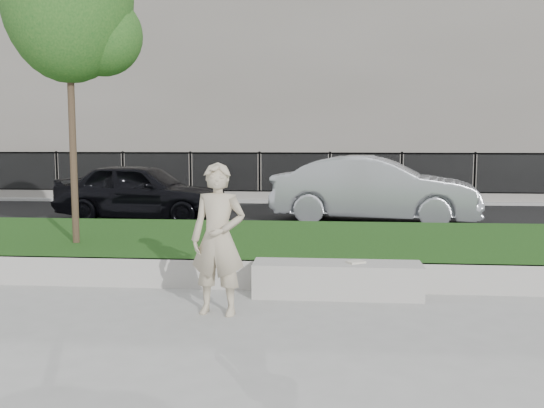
# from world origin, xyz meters

# --- Properties ---
(ground) EXTENTS (90.00, 90.00, 0.00)m
(ground) POSITION_xyz_m (0.00, 0.00, 0.00)
(ground) COLOR gray
(ground) RESTS_ON ground
(grass_bank) EXTENTS (34.00, 4.00, 0.40)m
(grass_bank) POSITION_xyz_m (0.00, 3.00, 0.20)
(grass_bank) COLOR black
(grass_bank) RESTS_ON ground
(grass_kerb) EXTENTS (34.00, 0.08, 0.40)m
(grass_kerb) POSITION_xyz_m (0.00, 1.04, 0.20)
(grass_kerb) COLOR #9F9C95
(grass_kerb) RESTS_ON ground
(street) EXTENTS (34.00, 7.00, 0.04)m
(street) POSITION_xyz_m (0.00, 8.50, 0.02)
(street) COLOR black
(street) RESTS_ON ground
(far_pavement) EXTENTS (34.00, 3.00, 0.12)m
(far_pavement) POSITION_xyz_m (0.00, 13.00, 0.06)
(far_pavement) COLOR gray
(far_pavement) RESTS_ON ground
(iron_fence) EXTENTS (32.00, 0.30, 1.50)m
(iron_fence) POSITION_xyz_m (0.00, 12.00, 0.54)
(iron_fence) COLOR slate
(iron_fence) RESTS_ON far_pavement
(building_facade) EXTENTS (34.00, 10.00, 10.00)m
(building_facade) POSITION_xyz_m (0.00, 20.00, 5.00)
(building_facade) COLOR slate
(building_facade) RESTS_ON ground
(stone_bench) EXTENTS (2.16, 0.54, 0.44)m
(stone_bench) POSITION_xyz_m (1.63, 0.80, 0.22)
(stone_bench) COLOR #9F9C95
(stone_bench) RESTS_ON ground
(man) EXTENTS (0.69, 0.50, 1.76)m
(man) POSITION_xyz_m (0.24, -0.11, 0.88)
(man) COLOR #B5A88B
(man) RESTS_ON ground
(book) EXTENTS (0.26, 0.24, 0.02)m
(book) POSITION_xyz_m (1.86, 0.81, 0.45)
(book) COLOR beige
(book) RESTS_ON stone_bench
(young_tree) EXTENTS (2.05, 1.96, 5.02)m
(young_tree) POSITION_xyz_m (-2.36, 2.24, 4.05)
(young_tree) COLOR #38281C
(young_tree) RESTS_ON grass_bank
(car_dark) EXTENTS (4.35, 2.22, 1.42)m
(car_dark) POSITION_xyz_m (-2.98, 7.40, 0.75)
(car_dark) COLOR black
(car_dark) RESTS_ON street
(car_silver) EXTENTS (5.00, 2.42, 1.58)m
(car_silver) POSITION_xyz_m (2.64, 7.50, 0.83)
(car_silver) COLOR #9C9FA4
(car_silver) RESTS_ON street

